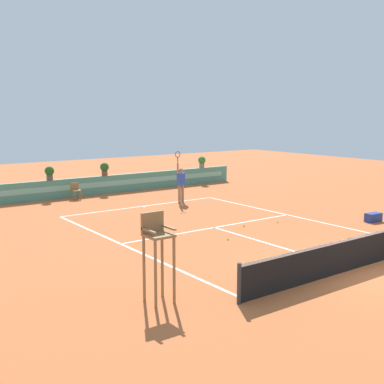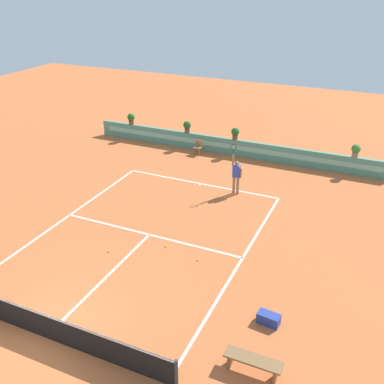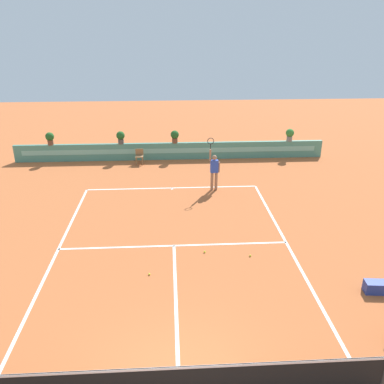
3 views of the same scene
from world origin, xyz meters
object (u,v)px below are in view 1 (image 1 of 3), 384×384
at_px(umpire_chair, 157,247).
at_px(potted_plant_far_right, 202,161).
at_px(potted_plant_left, 49,172).
at_px(gear_bag, 373,217).
at_px(tennis_ball_mid_court, 278,222).
at_px(ball_kid_chair, 76,190).
at_px(potted_plant_centre, 104,168).
at_px(tennis_ball_by_sideline, 244,226).
at_px(tennis_player, 181,182).
at_px(tennis_ball_near_baseline, 228,239).

height_order(umpire_chair, potted_plant_far_right, umpire_chair).
xyz_separation_m(potted_plant_far_right, potted_plant_left, (-9.88, 0.00, 0.00)).
height_order(gear_bag, potted_plant_far_right, potted_plant_far_right).
height_order(gear_bag, tennis_ball_mid_court, gear_bag).
xyz_separation_m(gear_bag, potted_plant_far_right, (1.05, 13.04, 1.23)).
height_order(ball_kid_chair, potted_plant_centre, potted_plant_centre).
height_order(tennis_ball_by_sideline, potted_plant_left, potted_plant_left).
xyz_separation_m(tennis_ball_mid_court, tennis_ball_by_sideline, (-1.55, 0.34, 0.00)).
xyz_separation_m(tennis_player, potted_plant_far_right, (5.00, 4.84, 0.36)).
xyz_separation_m(gear_bag, tennis_ball_mid_court, (-3.35, 2.17, -0.15)).
height_order(tennis_player, potted_plant_far_right, tennis_player).
height_order(umpire_chair, tennis_ball_near_baseline, umpire_chair).
height_order(ball_kid_chair, tennis_ball_by_sideline, ball_kid_chair).
height_order(tennis_player, tennis_ball_near_baseline, tennis_player).
xyz_separation_m(gear_bag, potted_plant_centre, (-5.72, 13.04, 1.23)).
relative_size(umpire_chair, tennis_ball_mid_court, 31.47).
relative_size(gear_bag, tennis_player, 0.27).
relative_size(ball_kid_chair, potted_plant_centre, 1.17).
bearing_deg(ball_kid_chair, umpire_chair, -105.74).
bearing_deg(potted_plant_centre, tennis_ball_near_baseline, -95.14).
relative_size(tennis_ball_near_baseline, potted_plant_centre, 0.09).
bearing_deg(potted_plant_far_right, tennis_player, -135.94).
relative_size(gear_bag, potted_plant_centre, 0.97).
bearing_deg(gear_bag, tennis_ball_near_baseline, 169.37).
height_order(umpire_chair, gear_bag, umpire_chair).
height_order(tennis_player, tennis_ball_mid_court, tennis_player).
relative_size(umpire_chair, tennis_ball_by_sideline, 31.47).
bearing_deg(tennis_ball_by_sideline, tennis_ball_near_baseline, -146.63).
distance_m(umpire_chair, ball_kid_chair, 14.98).
height_order(ball_kid_chair, tennis_ball_mid_court, ball_kid_chair).
bearing_deg(potted_plant_left, potted_plant_far_right, 0.00).
xyz_separation_m(tennis_player, potted_plant_centre, (-1.76, 4.84, 0.36)).
distance_m(umpire_chair, potted_plant_left, 15.42).
height_order(umpire_chair, tennis_ball_by_sideline, umpire_chair).
bearing_deg(potted_plant_left, tennis_ball_by_sideline, -69.51).
xyz_separation_m(tennis_ball_by_sideline, potted_plant_far_right, (5.95, 10.53, 1.38)).
relative_size(ball_kid_chair, tennis_player, 0.33).
distance_m(potted_plant_far_right, potted_plant_left, 9.88).
relative_size(tennis_ball_mid_court, potted_plant_centre, 0.09).
bearing_deg(tennis_ball_by_sideline, potted_plant_far_right, 60.53).
bearing_deg(potted_plant_far_right, ball_kid_chair, -175.25).
distance_m(tennis_player, potted_plant_left, 6.88).
bearing_deg(gear_bag, umpire_chair, -169.97).
bearing_deg(tennis_player, potted_plant_far_right, 44.06).
distance_m(ball_kid_chair, tennis_ball_near_baseline, 11.09).
bearing_deg(potted_plant_far_right, tennis_ball_mid_court, -112.06).
distance_m(umpire_chair, gear_bag, 12.06).
distance_m(ball_kid_chair, potted_plant_left, 1.60).
bearing_deg(potted_plant_centre, ball_kid_chair, -160.28).
distance_m(gear_bag, potted_plant_left, 15.80).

